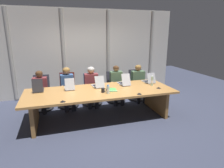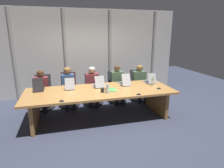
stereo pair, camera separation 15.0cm
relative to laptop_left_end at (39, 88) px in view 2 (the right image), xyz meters
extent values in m
plane|color=#383D51|center=(1.45, -0.36, -0.80)|extent=(12.65, 12.65, 0.00)
cube|color=#B77F42|center=(1.45, -0.36, -0.09)|extent=(3.62, 1.33, 0.05)
cube|color=black|center=(1.45, -0.36, -0.15)|extent=(3.07, 0.10, 0.06)
cube|color=olive|center=(-0.10, -0.36, -0.45)|extent=(0.08, 1.13, 0.68)
cube|color=olive|center=(3.01, -0.36, -0.45)|extent=(0.08, 1.13, 0.68)
cube|color=beige|center=(1.45, 1.77, 0.64)|extent=(6.32, 0.10, 2.87)
cylinder|color=#A39E96|center=(-0.83, 1.72, 0.64)|extent=(0.12, 0.12, 2.81)
cylinder|color=#A39E96|center=(0.73, 1.72, 0.64)|extent=(0.12, 0.12, 2.81)
cylinder|color=#A39E96|center=(2.25, 1.72, 0.64)|extent=(0.12, 0.12, 2.81)
cylinder|color=#A39E96|center=(3.91, 1.72, 0.64)|extent=(0.12, 0.12, 2.81)
cube|color=#2D2D33|center=(0.00, 0.06, -0.05)|extent=(0.24, 0.33, 0.02)
cube|color=black|center=(0.00, 0.09, -0.04)|extent=(0.21, 0.18, 0.00)
cube|color=#2D2D33|center=(0.00, -0.13, 0.11)|extent=(0.24, 0.07, 0.31)
cube|color=black|center=(0.00, -0.13, 0.11)|extent=(0.22, 0.06, 0.28)
cube|color=#BCBCC1|center=(0.73, 0.04, -0.05)|extent=(0.24, 0.31, 0.02)
cube|color=black|center=(0.73, 0.07, -0.04)|extent=(0.20, 0.17, 0.00)
cube|color=#BCBCC1|center=(0.74, -0.16, 0.09)|extent=(0.23, 0.10, 0.28)
cube|color=black|center=(0.74, -0.15, 0.10)|extent=(0.21, 0.09, 0.25)
cube|color=#BCBCC1|center=(1.46, 0.03, -0.05)|extent=(0.28, 0.35, 0.02)
cube|color=black|center=(1.45, 0.06, -0.04)|extent=(0.23, 0.20, 0.00)
cube|color=#BCBCC1|center=(1.48, -0.18, 0.10)|extent=(0.26, 0.14, 0.29)
cube|color=black|center=(1.48, -0.17, 0.10)|extent=(0.23, 0.12, 0.26)
cube|color=#BCBCC1|center=(2.19, 0.06, -0.05)|extent=(0.24, 0.35, 0.02)
cube|color=black|center=(2.19, 0.08, -0.04)|extent=(0.20, 0.20, 0.00)
cube|color=#BCBCC1|center=(2.20, -0.18, 0.11)|extent=(0.24, 0.14, 0.31)
cube|color=black|center=(2.20, -0.17, 0.11)|extent=(0.21, 0.12, 0.27)
cube|color=#A8ADB7|center=(2.94, 0.05, -0.05)|extent=(0.26, 0.32, 0.02)
cube|color=black|center=(2.94, 0.07, -0.04)|extent=(0.22, 0.18, 0.00)
cube|color=#A8ADB7|center=(2.95, -0.16, 0.09)|extent=(0.25, 0.12, 0.28)
cube|color=black|center=(2.95, -0.15, 0.10)|extent=(0.22, 0.10, 0.25)
cube|color=#2D2D38|center=(0.01, 0.69, -0.38)|extent=(0.51, 0.51, 0.08)
cube|color=#2D2D38|center=(0.03, 0.91, -0.10)|extent=(0.44, 0.15, 0.49)
cylinder|color=#262628|center=(0.01, 0.69, -0.59)|extent=(0.05, 0.05, 0.34)
cylinder|color=black|center=(0.01, 0.69, -0.78)|extent=(0.60, 0.60, 0.04)
cube|color=#511E19|center=(0.73, 0.69, -0.38)|extent=(0.52, 0.52, 0.08)
cube|color=#511E19|center=(0.75, 0.91, -0.08)|extent=(0.44, 0.15, 0.51)
cylinder|color=#262628|center=(0.73, 0.69, -0.59)|extent=(0.05, 0.05, 0.34)
cylinder|color=black|center=(0.73, 0.69, -0.78)|extent=(0.60, 0.60, 0.04)
cube|color=navy|center=(1.45, 0.69, -0.38)|extent=(0.50, 0.50, 0.08)
cube|color=navy|center=(1.46, 0.91, -0.12)|extent=(0.44, 0.13, 0.45)
cylinder|color=#262628|center=(1.45, 0.69, -0.59)|extent=(0.05, 0.05, 0.34)
cylinder|color=black|center=(1.45, 0.69, -0.78)|extent=(0.60, 0.60, 0.04)
cube|color=#2D2D38|center=(2.20, 0.69, -0.38)|extent=(0.53, 0.53, 0.08)
cube|color=#2D2D38|center=(2.18, 0.91, -0.10)|extent=(0.44, 0.16, 0.47)
cylinder|color=#262628|center=(2.20, 0.69, -0.59)|extent=(0.05, 0.05, 0.34)
cylinder|color=black|center=(2.20, 0.69, -0.78)|extent=(0.60, 0.60, 0.04)
cube|color=#2D2D38|center=(2.94, 0.69, -0.38)|extent=(0.49, 0.49, 0.08)
cube|color=#2D2D38|center=(2.94, 0.91, -0.10)|extent=(0.43, 0.13, 0.48)
cylinder|color=#262628|center=(2.94, 0.69, -0.59)|extent=(0.05, 0.05, 0.34)
cylinder|color=black|center=(2.94, 0.69, -0.78)|extent=(0.60, 0.60, 0.04)
cube|color=brown|center=(0.00, 0.67, -0.11)|extent=(0.39, 0.25, 0.46)
sphere|color=brown|center=(0.00, 0.67, 0.22)|extent=(0.19, 0.19, 0.19)
ellipsoid|color=#472D19|center=(0.00, 0.67, 0.25)|extent=(0.19, 0.19, 0.14)
cylinder|color=brown|center=(0.15, 0.66, -0.06)|extent=(0.08, 0.14, 0.27)
cylinder|color=brown|center=(0.14, 0.45, -0.18)|extent=(0.08, 0.30, 0.06)
cylinder|color=brown|center=(-0.16, 0.68, -0.06)|extent=(0.08, 0.14, 0.27)
cylinder|color=brown|center=(-0.17, 0.47, -0.18)|extent=(0.08, 0.30, 0.06)
cylinder|color=#262833|center=(0.08, 0.46, -0.37)|extent=(0.16, 0.41, 0.13)
cylinder|color=#262833|center=(0.07, 0.28, -0.58)|extent=(0.11, 0.11, 0.44)
cylinder|color=#262833|center=(-0.12, 0.48, -0.37)|extent=(0.16, 0.41, 0.13)
cylinder|color=#262833|center=(-0.13, 0.30, -0.58)|extent=(0.11, 0.11, 0.44)
cube|color=#335184|center=(0.72, 0.67, -0.09)|extent=(0.37, 0.24, 0.50)
sphere|color=#8C6647|center=(0.72, 0.67, 0.27)|extent=(0.20, 0.20, 0.20)
ellipsoid|color=olive|center=(0.72, 0.67, 0.29)|extent=(0.21, 0.21, 0.15)
cylinder|color=#335184|center=(0.87, 0.68, -0.03)|extent=(0.08, 0.14, 0.27)
cylinder|color=#8C6647|center=(0.88, 0.47, -0.14)|extent=(0.08, 0.30, 0.06)
cylinder|color=#335184|center=(0.58, 0.66, -0.03)|extent=(0.08, 0.14, 0.27)
cylinder|color=#8C6647|center=(0.59, 0.45, -0.14)|extent=(0.08, 0.30, 0.06)
cylinder|color=#262833|center=(0.83, 0.48, -0.37)|extent=(0.15, 0.41, 0.13)
cylinder|color=#262833|center=(0.85, 0.30, -0.58)|extent=(0.11, 0.11, 0.44)
cylinder|color=#262833|center=(0.63, 0.46, -0.37)|extent=(0.15, 0.41, 0.13)
cylinder|color=#262833|center=(0.65, 0.29, -0.58)|extent=(0.11, 0.11, 0.44)
cube|color=brown|center=(1.42, 0.67, -0.10)|extent=(0.41, 0.25, 0.48)
sphere|color=tan|center=(1.42, 0.67, 0.25)|extent=(0.20, 0.20, 0.20)
ellipsoid|color=#B2ADA8|center=(1.42, 0.67, 0.28)|extent=(0.21, 0.21, 0.15)
cylinder|color=brown|center=(1.59, 0.66, -0.05)|extent=(0.08, 0.14, 0.27)
cylinder|color=tan|center=(1.58, 0.45, -0.16)|extent=(0.08, 0.30, 0.06)
cylinder|color=brown|center=(1.26, 0.68, -0.05)|extent=(0.08, 0.14, 0.27)
cylinder|color=tan|center=(1.24, 0.47, -0.16)|extent=(0.08, 0.30, 0.06)
cylinder|color=#262833|center=(1.51, 0.46, -0.37)|extent=(0.16, 0.41, 0.13)
cylinder|color=#262833|center=(1.50, 0.28, -0.58)|extent=(0.11, 0.11, 0.44)
cylinder|color=#262833|center=(1.31, 0.48, -0.37)|extent=(0.16, 0.41, 0.13)
cylinder|color=#262833|center=(1.30, 0.30, -0.58)|extent=(0.11, 0.11, 0.44)
cube|color=#4C6B4C|center=(2.19, 0.67, -0.09)|extent=(0.37, 0.24, 0.50)
sphere|color=#8C6647|center=(2.19, 0.67, 0.26)|extent=(0.18, 0.18, 0.18)
ellipsoid|color=#472D19|center=(2.19, 0.67, 0.28)|extent=(0.18, 0.18, 0.13)
cylinder|color=#4C6B4C|center=(2.34, 0.66, -0.03)|extent=(0.08, 0.14, 0.27)
cylinder|color=#8C6647|center=(2.33, 0.45, -0.14)|extent=(0.08, 0.30, 0.06)
cylinder|color=#4C6B4C|center=(2.04, 0.68, -0.03)|extent=(0.08, 0.14, 0.27)
cylinder|color=#8C6647|center=(2.03, 0.47, -0.14)|extent=(0.08, 0.30, 0.06)
cylinder|color=#262833|center=(2.28, 0.46, -0.37)|extent=(0.15, 0.41, 0.13)
cylinder|color=#262833|center=(2.27, 0.29, -0.58)|extent=(0.11, 0.11, 0.44)
cylinder|color=#262833|center=(2.08, 0.48, -0.37)|extent=(0.15, 0.41, 0.13)
cylinder|color=#262833|center=(2.07, 0.30, -0.58)|extent=(0.11, 0.11, 0.44)
cube|color=#4C6B4C|center=(2.93, 0.67, -0.10)|extent=(0.41, 0.24, 0.48)
sphere|color=#8C6647|center=(2.93, 0.67, 0.24)|extent=(0.19, 0.19, 0.19)
ellipsoid|color=olive|center=(2.93, 0.67, 0.26)|extent=(0.19, 0.19, 0.14)
cylinder|color=#4C6B4C|center=(3.10, 0.66, -0.05)|extent=(0.08, 0.14, 0.27)
cylinder|color=#8C6647|center=(3.09, 0.45, -0.17)|extent=(0.08, 0.30, 0.06)
cylinder|color=#4C6B4C|center=(2.76, 0.68, -0.05)|extent=(0.08, 0.14, 0.27)
cylinder|color=#8C6647|center=(2.75, 0.47, -0.17)|extent=(0.08, 0.30, 0.06)
cylinder|color=#262833|center=(3.02, 0.47, -0.37)|extent=(0.15, 0.41, 0.13)
cylinder|color=#262833|center=(3.01, 0.29, -0.58)|extent=(0.11, 0.11, 0.44)
cylinder|color=#262833|center=(2.82, 0.48, -0.37)|extent=(0.15, 0.41, 0.13)
cylinder|color=#262833|center=(2.81, 0.30, -0.58)|extent=(0.11, 0.11, 0.44)
cylinder|color=silver|center=(1.57, -0.65, 0.03)|extent=(0.07, 0.07, 0.18)
cylinder|color=white|center=(1.57, -0.65, 0.02)|extent=(0.07, 0.07, 0.06)
cylinder|color=blue|center=(1.57, -0.65, 0.13)|extent=(0.04, 0.04, 0.02)
cylinder|color=#ADD1B2|center=(2.88, -0.34, 0.06)|extent=(0.06, 0.06, 0.25)
cylinder|color=white|center=(2.88, -0.34, 0.05)|extent=(0.06, 0.06, 0.07)
cylinder|color=white|center=(2.88, -0.34, 0.20)|extent=(0.03, 0.03, 0.02)
cylinder|color=black|center=(1.47, -0.55, -0.01)|extent=(0.08, 0.08, 0.11)
torus|color=black|center=(1.52, -0.55, -0.01)|extent=(0.07, 0.01, 0.07)
cone|color=black|center=(2.91, -0.63, -0.05)|extent=(0.11, 0.11, 0.03)
cone|color=black|center=(2.23, -0.93, -0.05)|extent=(0.11, 0.11, 0.03)
cone|color=black|center=(0.52, -0.92, -0.05)|extent=(0.11, 0.11, 0.03)
cube|color=#4CB74C|center=(1.72, -0.44, -0.05)|extent=(0.26, 0.33, 0.02)
cylinder|color=silver|center=(1.72, -0.59, -0.04)|extent=(0.21, 0.04, 0.01)
camera|label=1|loc=(0.42, -4.71, 1.31)|focal=30.42mm
camera|label=2|loc=(0.56, -4.75, 1.31)|focal=30.42mm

